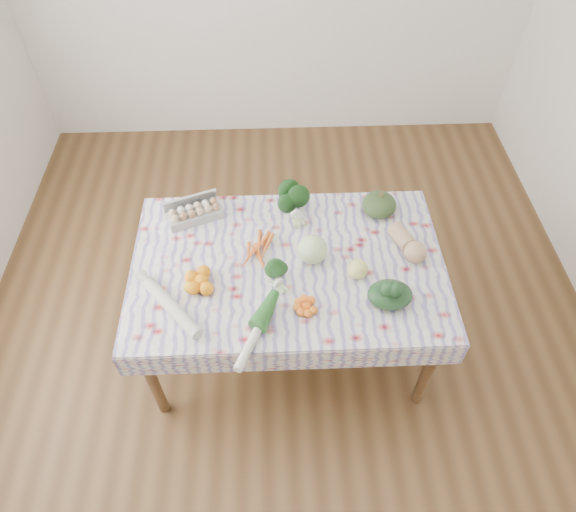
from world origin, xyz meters
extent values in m
plane|color=#53371C|center=(0.00, 0.00, 0.00)|extent=(4.50, 4.50, 0.00)
cube|color=brown|center=(0.00, 0.00, 0.73)|extent=(1.60, 1.00, 0.04)
cylinder|color=brown|center=(-0.74, -0.44, 0.35)|extent=(0.06, 0.06, 0.71)
cylinder|color=brown|center=(0.74, -0.44, 0.35)|extent=(0.06, 0.06, 0.71)
cylinder|color=brown|center=(-0.74, 0.44, 0.35)|extent=(0.06, 0.06, 0.71)
cylinder|color=brown|center=(0.74, 0.44, 0.35)|extent=(0.06, 0.06, 0.71)
cube|color=silver|center=(0.00, 0.00, 0.76)|extent=(1.66, 1.06, 0.01)
cube|color=#A7A7A3|center=(-0.51, 0.35, 0.80)|extent=(0.33, 0.23, 0.08)
cube|color=orange|center=(-0.16, 0.09, 0.78)|extent=(0.22, 0.20, 0.04)
ellipsoid|color=#123511|center=(0.05, 0.37, 0.84)|extent=(0.21, 0.19, 0.16)
ellipsoid|color=#324A23|center=(0.53, 0.36, 0.83)|extent=(0.21, 0.21, 0.13)
sphere|color=#BDE096|center=(0.13, 0.02, 0.84)|extent=(0.16, 0.16, 0.16)
ellipsoid|color=tan|center=(0.64, 0.07, 0.82)|extent=(0.21, 0.28, 0.12)
cube|color=orange|center=(-0.44, -0.13, 0.80)|extent=(0.27, 0.27, 0.08)
ellipsoid|color=#1C4C1C|center=(-0.08, -0.12, 0.81)|extent=(0.19, 0.19, 0.10)
cube|color=orange|center=(0.08, -0.29, 0.78)|extent=(0.17, 0.17, 0.05)
sphere|color=#E2DF75|center=(0.35, -0.10, 0.82)|extent=(0.11, 0.11, 0.11)
ellipsoid|color=black|center=(0.49, -0.26, 0.81)|extent=(0.24, 0.20, 0.10)
cylinder|color=beige|center=(-0.58, -0.28, 0.79)|extent=(0.34, 0.38, 0.06)
cylinder|color=white|center=(-0.16, -0.43, 0.79)|extent=(0.22, 0.41, 0.05)
camera|label=1|loc=(-0.07, -1.72, 2.86)|focal=32.00mm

